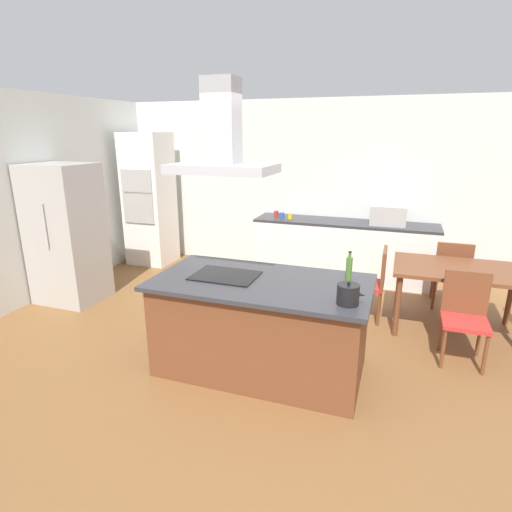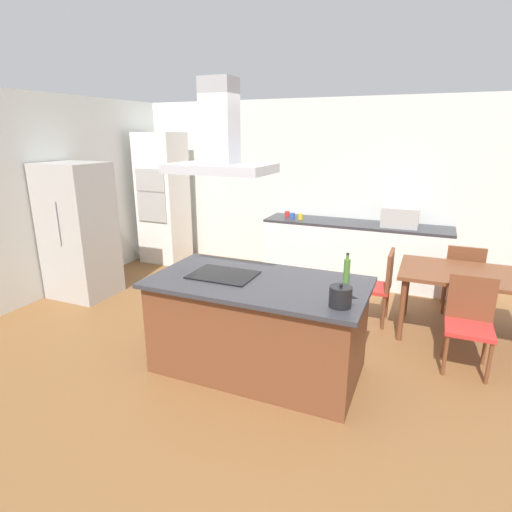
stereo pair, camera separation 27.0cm
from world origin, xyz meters
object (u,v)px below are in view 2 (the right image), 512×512
object	(u,v)px
coffee_mug_red	(287,214)
chair_at_left_end	(379,282)
dining_table	(468,280)
chair_facing_island	(470,318)
refrigerator	(79,231)
range_hood	(220,143)
countertop_microwave	(400,217)
cooktop	(223,275)
tea_kettle	(341,297)
chair_facing_back_wall	(463,275)
coffee_mug_yellow	(300,217)
wall_oven_stack	(163,198)
coffee_mug_blue	(292,216)
olive_oil_bottle	(347,270)

from	to	relation	value
coffee_mug_red	chair_at_left_end	world-z (taller)	coffee_mug_red
dining_table	chair_facing_island	size ratio (longest dim) A/B	1.57
refrigerator	dining_table	size ratio (longest dim) A/B	1.30
chair_at_left_end	range_hood	xyz separation A→B (m)	(-1.27, -1.50, 1.59)
dining_table	chair_facing_island	bearing A→B (deg)	-90.00
countertop_microwave	chair_at_left_end	size ratio (longest dim) A/B	0.56
cooktop	chair_at_left_end	size ratio (longest dim) A/B	0.67
tea_kettle	chair_facing_back_wall	bearing A→B (deg)	67.50
refrigerator	chair_at_left_end	distance (m)	3.98
range_hood	coffee_mug_yellow	bearing A→B (deg)	92.33
tea_kettle	coffee_mug_red	world-z (taller)	tea_kettle
tea_kettle	chair_facing_island	distance (m)	1.59
wall_oven_stack	chair_facing_island	xyz separation A→B (m)	(4.73, -1.81, -0.59)
countertop_microwave	coffee_mug_red	distance (m)	1.71
countertop_microwave	wall_oven_stack	world-z (taller)	wall_oven_stack
range_hood	countertop_microwave	bearing A→B (deg)	65.04
range_hood	cooktop	bearing A→B (deg)	180.00
coffee_mug_blue	range_hood	bearing A→B (deg)	-84.95
cooktop	wall_oven_stack	distance (m)	3.68
cooktop	olive_oil_bottle	xyz separation A→B (m)	(1.10, 0.26, 0.11)
cooktop	tea_kettle	bearing A→B (deg)	-13.83
dining_table	range_hood	distance (m)	3.01
coffee_mug_yellow	dining_table	world-z (taller)	coffee_mug_yellow
coffee_mug_blue	chair_facing_back_wall	distance (m)	2.55
coffee_mug_yellow	chair_facing_back_wall	world-z (taller)	coffee_mug_yellow
olive_oil_bottle	coffee_mug_red	bearing A→B (deg)	119.03
tea_kettle	refrigerator	bearing A→B (deg)	163.90
tea_kettle	wall_oven_stack	size ratio (longest dim) A/B	0.10
wall_oven_stack	countertop_microwave	bearing A→B (deg)	3.44
coffee_mug_blue	refrigerator	world-z (taller)	refrigerator
cooktop	coffee_mug_red	size ratio (longest dim) A/B	6.67
cooktop	chair_facing_back_wall	world-z (taller)	cooktop
coffee_mug_red	coffee_mug_blue	world-z (taller)	same
tea_kettle	range_hood	distance (m)	1.64
coffee_mug_yellow	countertop_microwave	bearing A→B (deg)	3.12
coffee_mug_yellow	wall_oven_stack	bearing A→B (deg)	-176.36
cooktop	chair_facing_island	bearing A→B (deg)	20.96
tea_kettle	chair_facing_back_wall	world-z (taller)	tea_kettle
wall_oven_stack	chair_facing_back_wall	distance (m)	4.79
coffee_mug_red	range_hood	size ratio (longest dim) A/B	0.10
coffee_mug_red	dining_table	bearing A→B (deg)	-28.94
tea_kettle	olive_oil_bottle	bearing A→B (deg)	96.68
coffee_mug_blue	wall_oven_stack	bearing A→B (deg)	-175.93
cooktop	dining_table	distance (m)	2.66
wall_oven_stack	refrigerator	bearing A→B (deg)	-92.49
dining_table	chair_at_left_end	xyz separation A→B (m)	(-0.92, 0.00, -0.16)
coffee_mug_blue	range_hood	xyz separation A→B (m)	(0.25, -2.81, 1.16)
olive_oil_bottle	coffee_mug_blue	xyz separation A→B (m)	(-1.35, 2.55, -0.07)
tea_kettle	coffee_mug_yellow	xyz separation A→B (m)	(-1.28, 3.09, -0.04)
refrigerator	wall_oven_stack	bearing A→B (deg)	87.51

